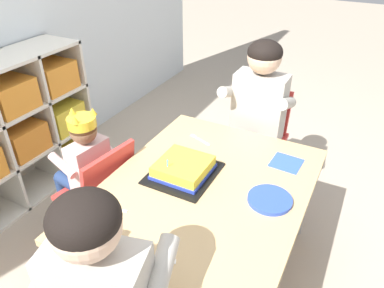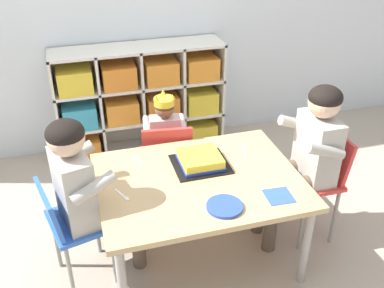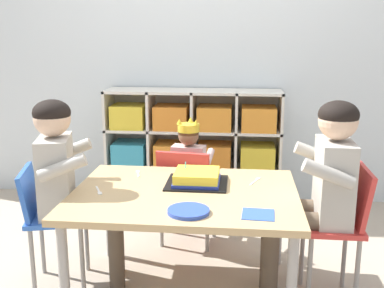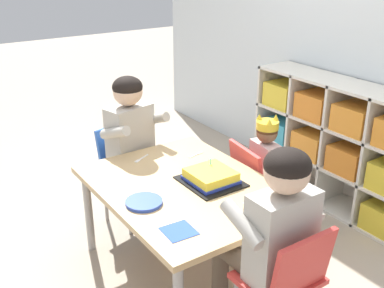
{
  "view_description": "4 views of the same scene",
  "coord_description": "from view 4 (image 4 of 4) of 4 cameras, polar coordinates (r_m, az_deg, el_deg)",
  "views": [
    {
      "loc": [
        -1.15,
        -0.54,
        1.62
      ],
      "look_at": [
        -0.05,
        0.04,
        0.83
      ],
      "focal_mm": 33.75,
      "sensor_mm": 36.0,
      "label": 1
    },
    {
      "loc": [
        -0.61,
        -1.97,
        2.02
      ],
      "look_at": [
        -0.02,
        0.06,
        0.77
      ],
      "focal_mm": 41.15,
      "sensor_mm": 36.0,
      "label": 2
    },
    {
      "loc": [
        0.27,
        -2.29,
        1.38
      ],
      "look_at": [
        0.04,
        0.02,
        0.82
      ],
      "focal_mm": 44.22,
      "sensor_mm": 36.0,
      "label": 3
    },
    {
      "loc": [
        1.93,
        -1.26,
        1.79
      ],
      "look_at": [
        -0.01,
        0.05,
        0.81
      ],
      "focal_mm": 44.04,
      "sensor_mm": 36.0,
      "label": 4
    }
  ],
  "objects": [
    {
      "name": "classroom_chair_guest_side",
      "position": [
        2.16,
        11.36,
        -15.93
      ],
      "size": [
        0.31,
        0.35,
        0.72
      ],
      "rotation": [
        0.0,
        0.0,
        -1.58
      ],
      "color": "red",
      "rests_on": "ground"
    },
    {
      "name": "birthday_cake_on_tray",
      "position": [
        2.62,
        2.29,
        -4.05
      ],
      "size": [
        0.33,
        0.3,
        0.11
      ],
      "color": "black",
      "rests_on": "activity_table"
    },
    {
      "name": "fork_at_table_front_edge",
      "position": [
        2.98,
        0.58,
        -1.24
      ],
      "size": [
        0.05,
        0.12,
        0.0
      ],
      "rotation": [
        0.0,
        0.0,
        4.97
      ],
      "color": "white",
      "rests_on": "activity_table"
    },
    {
      "name": "guest_at_table_side",
      "position": [
        2.11,
        9.62,
        -10.07
      ],
      "size": [
        0.44,
        0.41,
        1.05
      ],
      "rotation": [
        0.0,
        0.0,
        -1.58
      ],
      "color": "#B2ADA3",
      "rests_on": "ground"
    },
    {
      "name": "activity_table",
      "position": [
        2.63,
        -0.78,
        -6.03
      ],
      "size": [
        1.15,
        0.88,
        0.57
      ],
      "color": "tan",
      "rests_on": "ground"
    },
    {
      "name": "storage_cubby_shelf",
      "position": [
        3.56,
        16.98,
        0.07
      ],
      "size": [
        1.38,
        0.33,
        0.93
      ],
      "color": "silver",
      "rests_on": "ground"
    },
    {
      "name": "classroom_back_wall",
      "position": [
        3.47,
        22.28,
        13.73
      ],
      "size": [
        5.17,
        0.1,
        2.68
      ],
      "primitive_type": "cube",
      "color": "silver",
      "rests_on": "ground"
    },
    {
      "name": "fork_scattered_mid_table",
      "position": [
        2.93,
        -6.21,
        -1.79
      ],
      "size": [
        0.07,
        0.12,
        0.0
      ],
      "rotation": [
        0.0,
        0.0,
        2.02
      ],
      "color": "white",
      "rests_on": "activity_table"
    },
    {
      "name": "paper_plate_stack",
      "position": [
        2.43,
        -5.85,
        -7.02
      ],
      "size": [
        0.19,
        0.19,
        0.02
      ],
      "primitive_type": "cylinder",
      "color": "blue",
      "rests_on": "activity_table"
    },
    {
      "name": "fork_near_cake_tray",
      "position": [
        2.47,
        8.08,
        -6.9
      ],
      "size": [
        0.07,
        0.14,
        0.0
      ],
      "rotation": [
        0.0,
        0.0,
        4.35
      ],
      "color": "white",
      "rests_on": "activity_table"
    },
    {
      "name": "paper_napkin_square",
      "position": [
        2.21,
        -1.6,
        -10.49
      ],
      "size": [
        0.15,
        0.15,
        0.0
      ],
      "primitive_type": "cube",
      "rotation": [
        0.0,
        0.0,
        -0.06
      ],
      "color": "#3356B7",
      "rests_on": "activity_table"
    },
    {
      "name": "classroom_chair_blue",
      "position": [
        3.04,
        7.71,
        -4.68
      ],
      "size": [
        0.4,
        0.35,
        0.65
      ],
      "rotation": [
        0.0,
        0.0,
        3.0
      ],
      "color": "red",
      "rests_on": "ground"
    },
    {
      "name": "classroom_chair_adult_side",
      "position": [
        3.25,
        -7.9,
        -2.25
      ],
      "size": [
        0.4,
        0.41,
        0.67
      ],
      "rotation": [
        0.0,
        0.0,
        1.81
      ],
      "color": "blue",
      "rests_on": "ground"
    },
    {
      "name": "adult_helper_seated",
      "position": [
        3.09,
        -6.78,
        0.81
      ],
      "size": [
        0.47,
        0.45,
        1.04
      ],
      "rotation": [
        0.0,
        0.0,
        1.81
      ],
      "color": "#B2ADA3",
      "rests_on": "ground"
    },
    {
      "name": "ground",
      "position": [
        2.92,
        -0.73,
        -14.98
      ],
      "size": [
        16.0,
        16.0,
        0.0
      ],
      "primitive_type": "plane",
      "color": "tan"
    },
    {
      "name": "child_with_crown",
      "position": [
        3.04,
        9.52,
        -2.08
      ],
      "size": [
        0.32,
        0.32,
        0.84
      ],
      "rotation": [
        0.0,
        0.0,
        3.0
      ],
      "color": "beige",
      "rests_on": "ground"
    }
  ]
}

